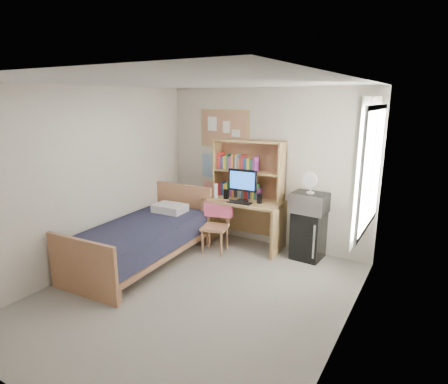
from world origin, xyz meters
The scene contains 26 objects.
floor centered at (0.00, 0.00, -0.01)m, with size 3.60×4.20×0.02m, color gray.
ceiling centered at (0.00, 0.00, 2.60)m, with size 3.60×4.20×0.02m, color silver.
wall_back centered at (0.00, 2.10, 1.30)m, with size 3.60×0.04×2.60m, color beige.
wall_front centered at (0.00, -2.10, 1.30)m, with size 3.60×0.04×2.60m, color beige.
wall_left centered at (-1.80, 0.00, 1.30)m, with size 0.04×4.20×2.60m, color beige.
wall_right centered at (1.80, 0.00, 1.30)m, with size 0.04×4.20×2.60m, color beige.
window_unit centered at (1.75, 1.20, 1.60)m, with size 0.10×1.40×1.70m, color white.
curtain_left centered at (1.72, 0.80, 1.60)m, with size 0.04×0.55×1.70m, color silver.
curtain_right centered at (1.72, 1.60, 1.60)m, with size 0.04×0.55×1.70m, color silver.
bulletin_board centered at (-0.78, 2.08, 1.92)m, with size 0.94×0.03×0.64m, color tan.
poster_wave centered at (-1.10, 2.09, 1.25)m, with size 0.30×0.01×0.42m, color #2968A6.
poster_japan centered at (-1.10, 2.09, 0.78)m, with size 0.28×0.01×0.36m, color red.
desk centered at (-0.22, 1.76, 0.40)m, with size 1.28×0.64×0.80m, color tan.
desk_chair centered at (-0.50, 1.30, 0.42)m, with size 0.42×0.42×0.85m, color #AC7751.
mini_fridge centered at (0.87, 1.84, 0.38)m, with size 0.44×0.44×0.75m, color black.
bed centered at (-1.23, 0.38, 0.30)m, with size 1.10×2.20×0.60m, color black.
hutch centered at (-0.22, 1.91, 1.29)m, with size 1.19×0.30×0.97m, color tan.
monitor centered at (-0.22, 1.70, 1.06)m, with size 0.49×0.04×0.53m, color black.
keyboard centered at (-0.21, 1.56, 0.81)m, with size 0.42×0.13×0.02m, color black.
speaker_left centered at (-0.52, 1.69, 0.88)m, with size 0.07×0.07×0.16m, color black.
speaker_right centered at (0.08, 1.71, 0.88)m, with size 0.07×0.07×0.16m, color black.
water_bottle centered at (-0.69, 1.64, 0.92)m, with size 0.07×0.07×0.24m, color white.
hoodie centered at (-0.55, 1.50, 0.66)m, with size 0.47×0.14×0.23m, color #FD608D.
microwave centered at (0.87, 1.82, 0.90)m, with size 0.51×0.39×0.30m, color silver.
desk_fan centered at (0.87, 1.82, 1.19)m, with size 0.23×0.23×0.29m, color white.
pillow centered at (-1.27, 1.13, 0.67)m, with size 0.52×0.36×0.12m, color white.
Camera 1 is at (2.51, -3.51, 2.43)m, focal length 30.00 mm.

